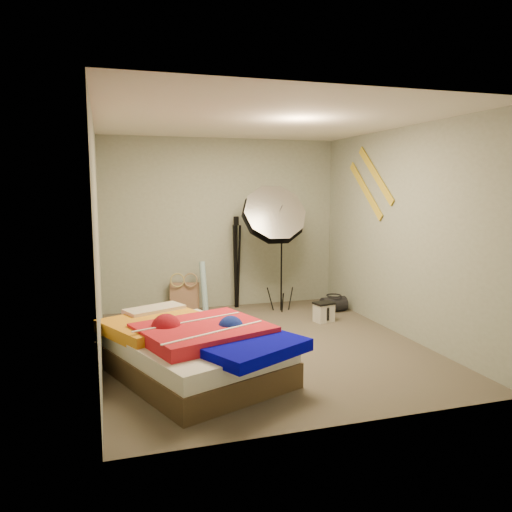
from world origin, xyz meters
name	(u,v)px	position (x,y,z in m)	size (l,w,h in m)	color
floor	(263,346)	(0.00, 0.00, 0.00)	(4.00, 4.00, 0.00)	brown
ceiling	(263,121)	(0.00, 0.00, 2.50)	(4.00, 4.00, 0.00)	silver
wall_back	(222,224)	(0.00, 2.00, 1.25)	(3.50, 3.50, 0.00)	#959C8E
wall_front	(347,263)	(0.00, -2.00, 1.25)	(3.50, 3.50, 0.00)	#959C8E
wall_left	(98,242)	(-1.75, 0.00, 1.25)	(4.00, 4.00, 0.00)	#959C8E
wall_right	(401,232)	(1.75, 0.00, 1.25)	(4.00, 4.00, 0.00)	#959C8E
tote_bag	(185,297)	(-0.60, 1.86, 0.21)	(0.42, 0.13, 0.42)	#9F755C
wrapping_roll	(204,287)	(-0.35, 1.67, 0.37)	(0.09, 0.09, 0.74)	#4C93B4
camera_case	(324,313)	(1.10, 0.74, 0.12)	(0.24, 0.17, 0.24)	beige
duffel_bag	(334,304)	(1.46, 1.19, 0.11)	(0.22, 0.22, 0.36)	black
wall_stripe_upper	(376,175)	(1.73, 0.60, 1.95)	(0.02, 1.10, 0.10)	gold
wall_stripe_lower	(366,190)	(1.73, 0.85, 1.75)	(0.02, 1.10, 0.10)	gold
bed	(193,349)	(-0.92, -0.66, 0.26)	(1.88, 2.13, 0.52)	#4F3B25
photo_umbrella	(273,217)	(0.59, 1.38, 1.38)	(1.14, 0.88, 1.92)	black
camera_tripod	(236,256)	(0.18, 1.86, 0.78)	(0.09, 0.09, 1.37)	black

